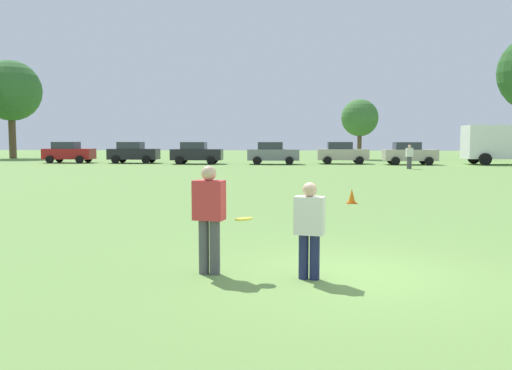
{
  "coord_description": "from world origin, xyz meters",
  "views": [
    {
      "loc": [
        -0.8,
        -8.54,
        2.11
      ],
      "look_at": [
        -1.62,
        1.4,
        1.27
      ],
      "focal_mm": 38.49,
      "sensor_mm": 36.0,
      "label": 1
    }
  ],
  "objects": [
    {
      "name": "parked_car_mid_left",
      "position": [
        -15.16,
        37.45,
        0.92
      ],
      "size": [
        4.24,
        2.28,
        1.82
      ],
      "color": "black",
      "rests_on": "ground"
    },
    {
      "name": "traffic_cone",
      "position": [
        0.86,
        9.45,
        0.23
      ],
      "size": [
        0.32,
        0.32,
        0.48
      ],
      "color": "#D8590C",
      "rests_on": "ground"
    },
    {
      "name": "parked_car_far_right",
      "position": [
        7.9,
        36.62,
        0.92
      ],
      "size": [
        4.24,
        2.28,
        1.82
      ],
      "color": "#B7AD99",
      "rests_on": "ground"
    },
    {
      "name": "player_thrower",
      "position": [
        -2.22,
        -0.2,
        0.96
      ],
      "size": [
        0.51,
        0.35,
        1.7
      ],
      "color": "#4C4C51",
      "rests_on": "ground"
    },
    {
      "name": "ground_plane",
      "position": [
        0.0,
        0.0,
        0.0
      ],
      "size": [
        177.16,
        177.16,
        0.0
      ],
      "primitive_type": "plane",
      "color": "#6B9347"
    },
    {
      "name": "bystander_far_jogger",
      "position": [
        6.7,
        30.28,
        0.95
      ],
      "size": [
        0.49,
        0.32,
        1.67
      ],
      "color": "#4C4C51",
      "rests_on": "ground"
    },
    {
      "name": "tree_west_maple",
      "position": [
        -31.51,
        47.75,
        7.12
      ],
      "size": [
        6.37,
        6.37,
        10.35
      ],
      "color": "brown",
      "rests_on": "ground"
    },
    {
      "name": "parked_car_near_left",
      "position": [
        -20.92,
        37.51,
        0.92
      ],
      "size": [
        4.24,
        2.28,
        1.82
      ],
      "color": "maroon",
      "rests_on": "ground"
    },
    {
      "name": "parked_car_center",
      "position": [
        -9.48,
        36.41,
        0.92
      ],
      "size": [
        4.24,
        2.28,
        1.82
      ],
      "color": "black",
      "rests_on": "ground"
    },
    {
      "name": "parked_car_mid_right",
      "position": [
        -3.11,
        36.4,
        0.92
      ],
      "size": [
        4.24,
        2.28,
        1.82
      ],
      "color": "slate",
      "rests_on": "ground"
    },
    {
      "name": "frisbee",
      "position": [
        -1.66,
        -0.34,
        0.9
      ],
      "size": [
        0.27,
        0.27,
        0.06
      ],
      "color": "yellow"
    },
    {
      "name": "player_defender",
      "position": [
        -0.67,
        -0.39,
        0.82
      ],
      "size": [
        0.48,
        0.33,
        1.47
      ],
      "color": "#1E234C",
      "rests_on": "ground"
    },
    {
      "name": "parked_car_near_right",
      "position": [
        2.59,
        37.68,
        0.92
      ],
      "size": [
        4.24,
        2.28,
        1.82
      ],
      "color": "#B7AD99",
      "rests_on": "ground"
    },
    {
      "name": "tree_center_elm",
      "position": [
        5.06,
        47.55,
        4.16
      ],
      "size": [
        3.72,
        3.72,
        6.05
      ],
      "color": "brown",
      "rests_on": "ground"
    }
  ]
}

